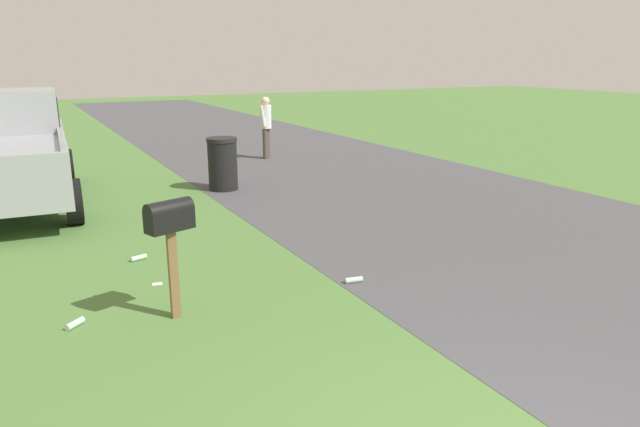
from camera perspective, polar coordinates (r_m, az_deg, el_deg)
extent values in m
cube|color=#47474C|center=(10.71, 12.36, 0.26)|extent=(60.00, 6.91, 0.01)
cube|color=brown|center=(6.31, -14.20, -5.82)|extent=(0.09, 0.09, 0.97)
cube|color=black|center=(6.12, -14.55, -0.63)|extent=(0.35, 0.53, 0.22)
cylinder|color=black|center=(6.10, -14.62, 0.37)|extent=(0.35, 0.53, 0.20)
cube|color=red|center=(6.21, -14.83, 0.20)|extent=(0.02, 0.04, 0.18)
cube|color=#93999E|center=(12.02, -27.96, 4.72)|extent=(5.33, 2.11, 0.90)
cube|color=#93999E|center=(12.55, -28.30, 8.89)|extent=(1.87, 1.78, 0.76)
cube|color=black|center=(12.55, -28.30, 8.89)|extent=(1.82, 1.81, 0.53)
cube|color=#93999E|center=(10.79, -24.10, 6.91)|extent=(2.73, 0.23, 0.12)
cylinder|color=black|center=(13.78, -23.61, 4.23)|extent=(0.77, 0.30, 0.76)
cylinder|color=black|center=(10.39, -23.04, 1.07)|extent=(0.77, 0.30, 0.76)
cylinder|color=black|center=(12.24, -9.54, 4.64)|extent=(0.60, 0.60, 1.01)
cylinder|color=black|center=(12.15, -9.65, 7.16)|extent=(0.63, 0.63, 0.08)
cylinder|color=#4C4238|center=(16.02, -5.19, 6.90)|extent=(0.14, 0.14, 0.82)
cylinder|color=#4C4238|center=(15.90, -5.40, 6.83)|extent=(0.14, 0.14, 0.82)
cylinder|color=silver|center=(15.87, -5.36, 9.44)|extent=(0.30, 0.30, 0.62)
sphere|color=beige|center=(15.84, -5.39, 10.95)|extent=(0.22, 0.22, 0.22)
cylinder|color=silver|center=(16.05, -5.07, 9.62)|extent=(0.09, 0.17, 0.56)
cylinder|color=silver|center=(15.69, -5.66, 9.47)|extent=(0.09, 0.17, 0.56)
cylinder|color=#B2D8BF|center=(7.20, 3.34, -6.53)|extent=(0.11, 0.23, 0.07)
cylinder|color=#B2D8BF|center=(8.32, -17.39, -4.17)|extent=(0.13, 0.23, 0.07)
cylinder|color=#B2D8BF|center=(6.58, -22.94, -9.94)|extent=(0.20, 0.21, 0.07)
cube|color=silver|center=(7.42, -15.70, -6.65)|extent=(0.10, 0.13, 0.01)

